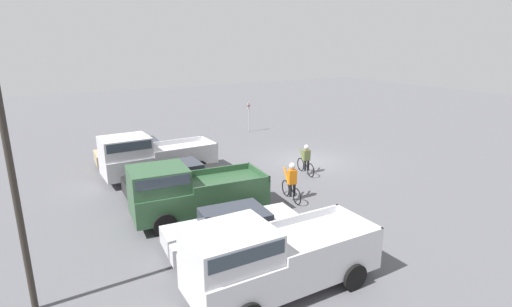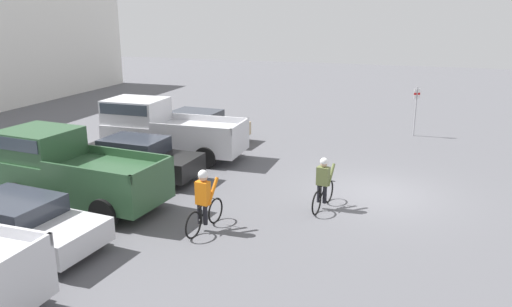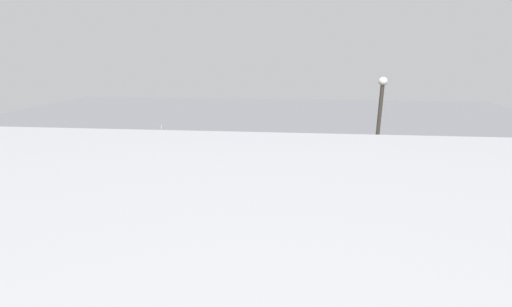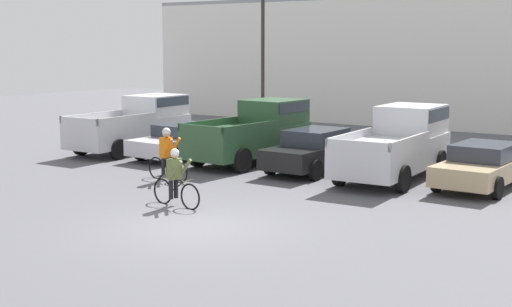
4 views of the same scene
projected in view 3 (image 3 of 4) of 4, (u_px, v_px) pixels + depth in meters
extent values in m
plane|color=#56565B|center=(252.00, 154.00, 30.25)|extent=(80.00, 80.00, 0.00)
cube|color=silver|center=(389.00, 181.00, 21.31)|extent=(2.04, 5.47, 1.02)
cube|color=silver|center=(398.00, 176.00, 19.49)|extent=(1.85, 2.20, 0.84)
cube|color=#333D47|center=(398.00, 173.00, 19.44)|extent=(1.91, 2.02, 0.37)
cube|color=silver|center=(401.00, 167.00, 22.07)|extent=(0.11, 3.27, 0.25)
cube|color=silver|center=(370.00, 166.00, 22.27)|extent=(0.11, 3.27, 0.25)
cube|color=silver|center=(380.00, 159.00, 23.70)|extent=(1.99, 0.10, 0.25)
cylinder|color=black|center=(413.00, 200.00, 19.72)|extent=(0.23, 0.79, 0.78)
cylinder|color=black|center=(378.00, 198.00, 19.92)|extent=(0.23, 0.79, 0.78)
cylinder|color=black|center=(397.00, 179.00, 22.95)|extent=(0.23, 0.79, 0.78)
cylinder|color=black|center=(366.00, 178.00, 23.15)|extent=(0.23, 0.79, 0.78)
cube|color=silver|center=(343.00, 185.00, 21.59)|extent=(2.23, 4.81, 0.58)
cube|color=#2D333D|center=(343.00, 177.00, 21.44)|extent=(1.83, 2.24, 0.45)
cylinder|color=black|center=(360.00, 198.00, 20.08)|extent=(0.23, 0.65, 0.64)
cylinder|color=black|center=(328.00, 196.00, 20.40)|extent=(0.23, 0.65, 0.64)
cylinder|color=black|center=(355.00, 181.00, 22.90)|extent=(0.23, 0.65, 0.64)
cylinder|color=black|center=(328.00, 179.00, 23.23)|extent=(0.23, 0.65, 0.64)
cube|color=#2D5133|center=(298.00, 179.00, 21.68)|extent=(2.50, 5.34, 1.00)
cube|color=#2D5133|center=(297.00, 173.00, 19.96)|extent=(2.05, 2.23, 0.86)
cube|color=#333D47|center=(297.00, 170.00, 19.90)|extent=(2.09, 2.07, 0.38)
cube|color=#2D5133|center=(315.00, 165.00, 22.30)|extent=(0.37, 3.10, 0.25)
cube|color=#2D5133|center=(285.00, 164.00, 22.66)|extent=(0.37, 3.10, 0.25)
cube|color=#2D5133|center=(301.00, 158.00, 23.91)|extent=(2.03, 0.27, 0.25)
cylinder|color=black|center=(313.00, 196.00, 20.10)|extent=(0.30, 0.87, 0.85)
cylinder|color=black|center=(279.00, 194.00, 20.48)|extent=(0.30, 0.87, 0.85)
cylinder|color=black|center=(315.00, 178.00, 23.13)|extent=(0.30, 0.87, 0.85)
cylinder|color=black|center=(285.00, 176.00, 23.50)|extent=(0.30, 0.87, 0.85)
cube|color=black|center=(255.00, 181.00, 22.09)|extent=(1.89, 4.68, 0.65)
cube|color=#2D333D|center=(255.00, 172.00, 21.93)|extent=(1.62, 2.14, 0.51)
cylinder|color=black|center=(265.00, 194.00, 20.65)|extent=(0.21, 0.68, 0.67)
cylinder|color=black|center=(237.00, 193.00, 20.88)|extent=(0.21, 0.68, 0.67)
cylinder|color=black|center=(270.00, 178.00, 23.46)|extent=(0.21, 0.68, 0.67)
cylinder|color=black|center=(246.00, 176.00, 23.69)|extent=(0.21, 0.68, 0.67)
cube|color=silver|center=(212.00, 175.00, 22.38)|extent=(2.10, 5.62, 0.96)
cube|color=silver|center=(206.00, 170.00, 20.51)|extent=(1.89, 2.26, 0.94)
cube|color=#333D47|center=(206.00, 166.00, 20.46)|extent=(1.95, 2.08, 0.42)
cube|color=silver|center=(230.00, 162.00, 23.21)|extent=(0.13, 3.36, 0.25)
cube|color=silver|center=(201.00, 161.00, 23.37)|extent=(0.13, 3.36, 0.25)
cube|color=silver|center=(220.00, 155.00, 24.86)|extent=(2.03, 0.11, 0.25)
cylinder|color=black|center=(223.00, 192.00, 20.76)|extent=(0.23, 0.82, 0.82)
cylinder|color=black|center=(190.00, 191.00, 20.93)|extent=(0.23, 0.82, 0.82)
cylinder|color=black|center=(232.00, 173.00, 24.08)|extent=(0.23, 0.82, 0.82)
cylinder|color=black|center=(204.00, 173.00, 24.25)|extent=(0.23, 0.82, 0.82)
cube|color=tan|center=(169.00, 180.00, 22.38)|extent=(2.04, 4.73, 0.59)
cube|color=#2D333D|center=(169.00, 172.00, 22.23)|extent=(1.71, 2.18, 0.48)
cylinder|color=black|center=(174.00, 193.00, 20.91)|extent=(0.22, 0.66, 0.65)
cylinder|color=black|center=(147.00, 191.00, 21.17)|extent=(0.22, 0.66, 0.65)
cylinder|color=black|center=(190.00, 176.00, 23.72)|extent=(0.22, 0.66, 0.65)
cylinder|color=black|center=(166.00, 175.00, 23.99)|extent=(0.22, 0.66, 0.65)
torus|color=black|center=(264.00, 155.00, 28.71)|extent=(0.72, 0.16, 0.72)
torus|color=black|center=(277.00, 156.00, 28.45)|extent=(0.72, 0.16, 0.72)
cylinder|color=black|center=(271.00, 154.00, 28.53)|extent=(0.56, 0.12, 0.38)
cylinder|color=black|center=(271.00, 151.00, 28.47)|extent=(0.59, 0.13, 0.04)
cylinder|color=black|center=(273.00, 154.00, 28.48)|extent=(0.04, 0.04, 0.35)
cylinder|color=black|center=(266.00, 151.00, 28.56)|extent=(0.09, 0.46, 0.02)
cylinder|color=black|center=(272.00, 155.00, 28.43)|extent=(0.14, 0.14, 0.54)
cylinder|color=black|center=(272.00, 154.00, 28.60)|extent=(0.14, 0.14, 0.54)
cube|color=#5B6638|center=(271.00, 148.00, 28.38)|extent=(0.29, 0.39, 0.55)
cylinder|color=#5B6638|center=(268.00, 148.00, 28.27)|extent=(0.54, 0.17, 0.61)
cylinder|color=#5B6638|center=(269.00, 147.00, 28.59)|extent=(0.54, 0.17, 0.61)
sphere|color=tan|center=(271.00, 144.00, 28.28)|extent=(0.21, 0.21, 0.21)
sphere|color=silver|center=(271.00, 143.00, 28.26)|extent=(0.23, 0.23, 0.23)
torus|color=black|center=(295.00, 166.00, 25.87)|extent=(0.73, 0.16, 0.73)
torus|color=black|center=(309.00, 167.00, 25.61)|extent=(0.73, 0.16, 0.73)
cylinder|color=black|center=(302.00, 164.00, 25.69)|extent=(0.57, 0.12, 0.39)
cylinder|color=black|center=(302.00, 162.00, 25.63)|extent=(0.60, 0.13, 0.04)
cylinder|color=black|center=(305.00, 165.00, 25.64)|extent=(0.04, 0.04, 0.36)
cylinder|color=black|center=(297.00, 161.00, 25.72)|extent=(0.09, 0.46, 0.02)
cylinder|color=black|center=(303.00, 165.00, 25.59)|extent=(0.14, 0.14, 0.55)
cylinder|color=black|center=(304.00, 165.00, 25.76)|extent=(0.14, 0.14, 0.55)
cube|color=orange|center=(303.00, 158.00, 25.53)|extent=(0.29, 0.39, 0.63)
cylinder|color=orange|center=(300.00, 158.00, 25.42)|extent=(0.54, 0.17, 0.68)
cylinder|color=orange|center=(300.00, 157.00, 25.74)|extent=(0.54, 0.17, 0.68)
sphere|color=tan|center=(303.00, 152.00, 25.41)|extent=(0.24, 0.24, 0.24)
sphere|color=silver|center=(303.00, 151.00, 25.40)|extent=(0.27, 0.27, 0.27)
cylinder|color=#9E9EA3|center=(162.00, 137.00, 31.55)|extent=(0.06, 0.06, 2.31)
cube|color=white|center=(162.00, 128.00, 31.32)|extent=(0.15, 0.28, 0.45)
cube|color=red|center=(162.00, 128.00, 31.32)|extent=(0.15, 0.28, 0.10)
cylinder|color=#2D2823|center=(374.00, 169.00, 14.97)|extent=(0.16, 0.16, 7.26)
sphere|color=#B2B2A8|center=(383.00, 81.00, 13.93)|extent=(0.36, 0.36, 0.36)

